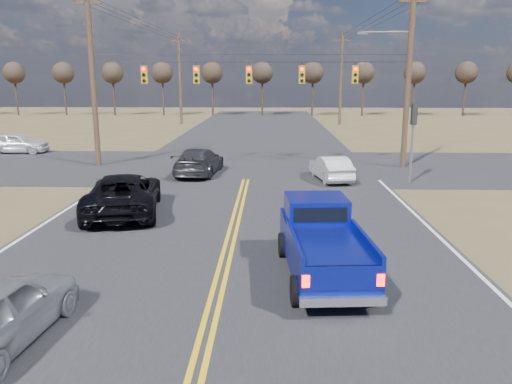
{
  "coord_description": "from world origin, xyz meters",
  "views": [
    {
      "loc": [
        1.28,
        -11.07,
        5.07
      ],
      "look_at": [
        0.81,
        4.64,
        1.5
      ],
      "focal_mm": 35.0,
      "sensor_mm": 36.0,
      "label": 1
    }
  ],
  "objects_px": {
    "pickup_truck": "(322,242)",
    "white_car_queue": "(331,168)",
    "black_suv": "(124,194)",
    "cross_car_west": "(17,143)",
    "dgrey_car_queue": "(199,161)"
  },
  "relations": [
    {
      "from": "pickup_truck",
      "to": "black_suv",
      "type": "bearing_deg",
      "value": 135.23
    },
    {
      "from": "white_car_queue",
      "to": "cross_car_west",
      "type": "bearing_deg",
      "value": -33.08
    },
    {
      "from": "pickup_truck",
      "to": "white_car_queue",
      "type": "relative_size",
      "value": 1.32
    },
    {
      "from": "cross_car_west",
      "to": "dgrey_car_queue",
      "type": "bearing_deg",
      "value": -120.02
    },
    {
      "from": "black_suv",
      "to": "cross_car_west",
      "type": "relative_size",
      "value": 1.34
    },
    {
      "from": "dgrey_car_queue",
      "to": "cross_car_west",
      "type": "xyz_separation_m",
      "value": [
        -13.78,
        7.5,
        0.0
      ]
    },
    {
      "from": "pickup_truck",
      "to": "white_car_queue",
      "type": "bearing_deg",
      "value": 78.27
    },
    {
      "from": "pickup_truck",
      "to": "cross_car_west",
      "type": "height_order",
      "value": "pickup_truck"
    },
    {
      "from": "black_suv",
      "to": "cross_car_west",
      "type": "xyz_separation_m",
      "value": [
        -12.04,
        15.63,
        -0.07
      ]
    },
    {
      "from": "pickup_truck",
      "to": "black_suv",
      "type": "height_order",
      "value": "pickup_truck"
    },
    {
      "from": "pickup_truck",
      "to": "black_suv",
      "type": "distance_m",
      "value": 9.22
    },
    {
      "from": "black_suv",
      "to": "white_car_queue",
      "type": "relative_size",
      "value": 1.45
    },
    {
      "from": "black_suv",
      "to": "pickup_truck",
      "type": "bearing_deg",
      "value": 129.46
    },
    {
      "from": "dgrey_car_queue",
      "to": "black_suv",
      "type": "bearing_deg",
      "value": 82.99
    },
    {
      "from": "white_car_queue",
      "to": "cross_car_west",
      "type": "xyz_separation_m",
      "value": [
        -20.74,
        8.91,
        0.08
      ]
    }
  ]
}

